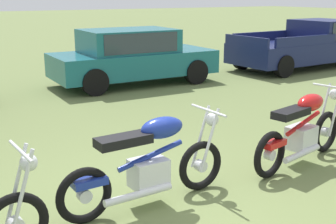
% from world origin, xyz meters
% --- Properties ---
extents(ground_plane, '(120.00, 120.00, 0.00)m').
position_xyz_m(ground_plane, '(0.00, 0.00, 0.00)').
color(ground_plane, olive).
extents(motorcycle_blue, '(2.10, 0.64, 1.02)m').
position_xyz_m(motorcycle_blue, '(-0.04, 0.20, 0.49)').
color(motorcycle_blue, black).
rests_on(motorcycle_blue, ground).
extents(motorcycle_red, '(2.03, 0.80, 1.02)m').
position_xyz_m(motorcycle_red, '(2.37, 0.21, 0.49)').
color(motorcycle_red, black).
rests_on(motorcycle_red, ground).
extents(car_teal, '(4.25, 1.95, 1.43)m').
position_xyz_m(car_teal, '(2.89, 6.49, 0.80)').
color(car_teal, '#19606B').
rests_on(car_teal, ground).
extents(pickup_truck_navy, '(5.09, 2.11, 1.49)m').
position_xyz_m(pickup_truck_navy, '(9.03, 6.04, 0.75)').
color(pickup_truck_navy, '#161E4C').
rests_on(pickup_truck_navy, ground).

